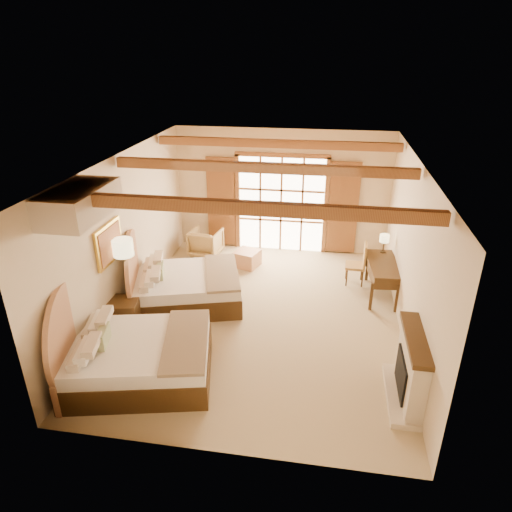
% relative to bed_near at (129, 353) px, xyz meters
% --- Properties ---
extents(floor, '(7.00, 7.00, 0.00)m').
position_rel_bed_near_xyz_m(floor, '(1.86, 2.18, -0.46)').
color(floor, tan).
rests_on(floor, ground).
extents(wall_back, '(5.50, 0.00, 5.50)m').
position_rel_bed_near_xyz_m(wall_back, '(1.86, 5.68, 1.14)').
color(wall_back, beige).
rests_on(wall_back, ground).
extents(wall_left, '(0.00, 7.00, 7.00)m').
position_rel_bed_near_xyz_m(wall_left, '(-0.89, 2.18, 1.14)').
color(wall_left, beige).
rests_on(wall_left, ground).
extents(wall_right, '(0.00, 7.00, 7.00)m').
position_rel_bed_near_xyz_m(wall_right, '(4.61, 2.18, 1.14)').
color(wall_right, beige).
rests_on(wall_right, ground).
extents(ceiling, '(7.00, 7.00, 0.00)m').
position_rel_bed_near_xyz_m(ceiling, '(1.86, 2.18, 2.74)').
color(ceiling, '#AF743D').
rests_on(ceiling, ground).
extents(ceiling_beams, '(5.39, 4.60, 0.18)m').
position_rel_bed_near_xyz_m(ceiling_beams, '(1.86, 2.18, 2.62)').
color(ceiling_beams, '#976432').
rests_on(ceiling_beams, ceiling).
extents(french_doors, '(3.95, 0.08, 2.60)m').
position_rel_bed_near_xyz_m(french_doors, '(1.86, 5.62, 0.79)').
color(french_doors, white).
rests_on(french_doors, ground).
extents(fireplace, '(0.46, 1.40, 1.16)m').
position_rel_bed_near_xyz_m(fireplace, '(4.46, 0.18, 0.05)').
color(fireplace, beige).
rests_on(fireplace, ground).
extents(painting, '(0.06, 0.95, 0.75)m').
position_rel_bed_near_xyz_m(painting, '(-0.84, 1.43, 1.29)').
color(painting, gold).
rests_on(painting, wall_left).
extents(canopy_valance, '(0.70, 1.40, 0.45)m').
position_rel_bed_near_xyz_m(canopy_valance, '(-0.54, 0.18, 2.49)').
color(canopy_valance, beige).
rests_on(canopy_valance, ceiling).
extents(bed_near, '(2.64, 2.18, 1.51)m').
position_rel_bed_near_xyz_m(bed_near, '(0.00, 0.00, 0.00)').
color(bed_near, '#412812').
rests_on(bed_near, floor).
extents(bed_far, '(2.68, 2.24, 1.47)m').
position_rel_bed_near_xyz_m(bed_far, '(0.05, 2.46, -0.01)').
color(bed_far, '#412812').
rests_on(bed_far, floor).
extents(nightstand, '(0.65, 0.65, 0.67)m').
position_rel_bed_near_xyz_m(nightstand, '(-0.64, 1.24, -0.12)').
color(nightstand, '#412812').
rests_on(nightstand, floor).
extents(floor_lamp, '(0.38, 0.38, 1.80)m').
position_rel_bed_near_xyz_m(floor_lamp, '(-0.64, 1.53, 1.07)').
color(floor_lamp, '#3C2E1D').
rests_on(floor_lamp, floor).
extents(armchair, '(0.85, 0.87, 0.71)m').
position_rel_bed_near_xyz_m(armchair, '(-0.03, 4.93, -0.10)').
color(armchair, '#9F7E48').
rests_on(armchair, floor).
extents(ottoman, '(0.70, 0.70, 0.40)m').
position_rel_bed_near_xyz_m(ottoman, '(1.16, 4.45, -0.26)').
color(ottoman, tan).
rests_on(ottoman, floor).
extents(desk, '(0.75, 1.50, 0.78)m').
position_rel_bed_near_xyz_m(desk, '(4.33, 3.47, -0.04)').
color(desk, '#412812').
rests_on(desk, floor).
extents(desk_chair, '(0.46, 0.46, 1.00)m').
position_rel_bed_near_xyz_m(desk_chair, '(3.80, 3.95, -0.15)').
color(desk_chair, '#A87B48').
rests_on(desk_chair, floor).
extents(desk_lamp, '(0.21, 0.21, 0.43)m').
position_rel_bed_near_xyz_m(desk_lamp, '(4.36, 4.05, 0.65)').
color(desk_lamp, '#3C2E1D').
rests_on(desk_lamp, desk).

